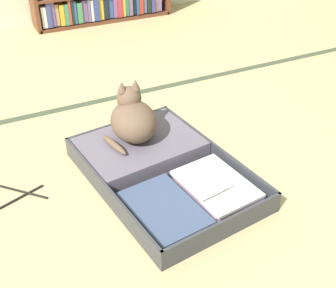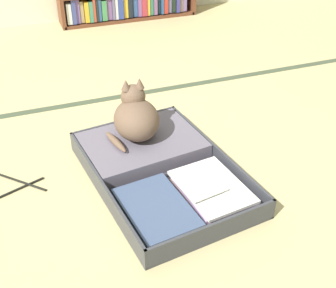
{
  "view_description": "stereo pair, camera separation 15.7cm",
  "coord_description": "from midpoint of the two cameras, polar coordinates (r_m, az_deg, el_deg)",
  "views": [
    {
      "loc": [
        -0.56,
        -1.31,
        1.24
      ],
      "look_at": [
        0.15,
        0.14,
        0.14
      ],
      "focal_mm": 47.41,
      "sensor_mm": 36.0,
      "label": 1
    },
    {
      "loc": [
        -0.41,
        -1.37,
        1.24
      ],
      "look_at": [
        0.15,
        0.14,
        0.14
      ],
      "focal_mm": 47.41,
      "sensor_mm": 36.0,
      "label": 2
    }
  ],
  "objects": [
    {
      "name": "black_cat",
      "position": [
        2.04,
        -2.02,
        3.44
      ],
      "size": [
        0.26,
        0.27,
        0.27
      ],
      "color": "brown",
      "rests_on": "open_suitcase"
    },
    {
      "name": "ground_plane",
      "position": [
        1.89,
        -0.28,
        -6.86
      ],
      "size": [
        10.0,
        10.0,
        0.0
      ],
      "primitive_type": "plane",
      "color": "tan"
    },
    {
      "name": "open_suitcase",
      "position": [
        1.98,
        0.88,
        -2.97
      ],
      "size": [
        0.67,
        0.91,
        0.1
      ],
      "color": "#35373D",
      "rests_on": "ground_plane"
    },
    {
      "name": "tatami_border",
      "position": [
        2.61,
        -7.16,
        5.59
      ],
      "size": [
        4.8,
        0.05,
        0.0
      ],
      "color": "#3C4733",
      "rests_on": "ground_plane"
    }
  ]
}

